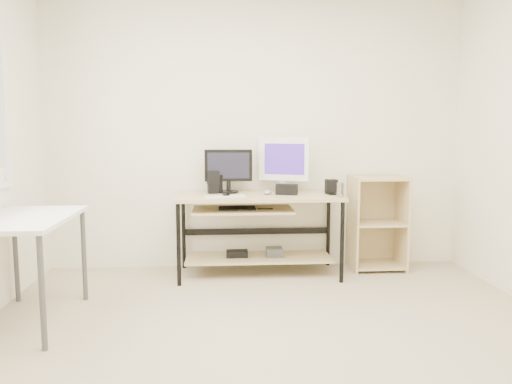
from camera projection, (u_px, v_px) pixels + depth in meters
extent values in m
cube|color=#B9AA8E|center=(279.00, 354.00, 3.00)|extent=(4.00, 4.00, 0.01)
cube|color=white|center=(256.00, 134.00, 4.82)|extent=(4.00, 0.01, 2.60)
cube|color=white|center=(414.00, 151.00, 0.86)|extent=(4.00, 0.01, 2.60)
cube|color=tan|center=(259.00, 196.00, 4.55)|extent=(1.50, 0.65, 0.03)
cube|color=tan|center=(243.00, 210.00, 4.50)|extent=(0.90, 0.49, 0.02)
cube|color=tan|center=(258.00, 257.00, 4.67)|extent=(1.35, 0.46, 0.02)
cube|color=black|center=(237.00, 208.00, 4.50)|extent=(0.33, 0.22, 0.01)
cylinder|color=black|center=(265.00, 209.00, 4.46)|extent=(0.14, 0.01, 0.01)
cube|color=#424245|center=(274.00, 252.00, 4.67)|extent=(0.15, 0.15, 0.08)
cube|color=black|center=(237.00, 254.00, 4.65)|extent=(0.20, 0.12, 0.06)
cylinder|color=black|center=(179.00, 245.00, 4.26)|extent=(0.04, 0.04, 0.72)
cylinder|color=black|center=(184.00, 231.00, 4.83)|extent=(0.04, 0.04, 0.72)
cylinder|color=black|center=(342.00, 242.00, 4.36)|extent=(0.04, 0.04, 0.72)
cylinder|color=black|center=(328.00, 229.00, 4.92)|extent=(0.04, 0.04, 0.72)
cube|color=white|center=(24.00, 219.00, 3.39)|extent=(0.60, 1.00, 0.03)
cylinder|color=#424245|center=(16.00, 256.00, 3.87)|extent=(0.04, 0.04, 0.72)
cylinder|color=#424245|center=(42.00, 293.00, 3.00)|extent=(0.04, 0.04, 0.72)
cylinder|color=#424245|center=(84.00, 255.00, 3.91)|extent=(0.04, 0.04, 0.72)
cube|color=#D9C087|center=(353.00, 223.00, 4.77)|extent=(0.02, 0.40, 0.90)
cube|color=#D9C087|center=(402.00, 223.00, 4.80)|extent=(0.02, 0.40, 0.90)
cube|color=#D9C087|center=(371.00, 219.00, 4.97)|extent=(0.50, 0.02, 0.90)
cube|color=#D9C087|center=(376.00, 265.00, 4.83)|extent=(0.46, 0.38, 0.02)
cube|color=#D9C087|center=(377.00, 223.00, 4.78)|extent=(0.46, 0.38, 0.02)
cube|color=#D9C087|center=(379.00, 178.00, 4.73)|extent=(0.46, 0.38, 0.02)
cylinder|color=black|center=(229.00, 192.00, 4.68)|extent=(0.18, 0.18, 0.02)
cylinder|color=black|center=(229.00, 186.00, 4.67)|extent=(0.04, 0.04, 0.09)
cube|color=black|center=(228.00, 165.00, 4.64)|extent=(0.44, 0.05, 0.30)
cube|color=black|center=(228.00, 166.00, 4.62)|extent=(0.38, 0.01, 0.24)
cube|color=silver|center=(284.00, 191.00, 4.74)|extent=(0.17, 0.16, 0.01)
cylinder|color=silver|center=(284.00, 185.00, 4.73)|extent=(0.04, 0.04, 0.10)
cube|color=white|center=(284.00, 159.00, 4.70)|extent=(0.47, 0.23, 0.41)
cube|color=#412398|center=(284.00, 159.00, 4.68)|extent=(0.38, 0.16, 0.33)
cube|color=white|center=(225.00, 196.00, 4.40)|extent=(0.38, 0.18, 0.01)
ellipsoid|color=#BBBBC1|center=(268.00, 192.00, 4.56)|extent=(0.11, 0.14, 0.04)
cube|color=black|center=(287.00, 189.00, 4.54)|extent=(0.21, 0.14, 0.10)
cube|color=black|center=(213.00, 189.00, 4.64)|extent=(0.11, 0.11, 0.08)
cube|color=black|center=(213.00, 178.00, 4.63)|extent=(0.12, 0.12, 0.13)
cube|color=black|center=(331.00, 186.00, 4.67)|extent=(0.11, 0.11, 0.13)
cube|color=black|center=(218.00, 184.00, 4.64)|extent=(0.10, 0.07, 0.17)
cylinder|color=black|center=(226.00, 195.00, 4.40)|extent=(0.08, 0.08, 0.03)
cube|color=black|center=(331.00, 194.00, 4.55)|extent=(0.09, 0.14, 0.01)
cylinder|color=#AE7E4E|center=(340.00, 197.00, 4.37)|extent=(0.10, 0.10, 0.01)
cylinder|color=white|center=(340.00, 190.00, 4.36)|extent=(0.07, 0.07, 0.12)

